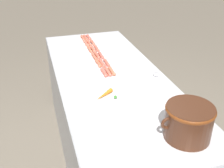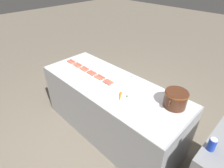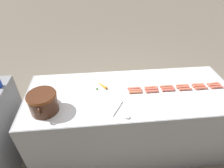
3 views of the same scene
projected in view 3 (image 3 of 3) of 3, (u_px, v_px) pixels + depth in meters
ground_plane at (127, 142)px, 2.50m from camera, size 20.00×20.00×0.00m
griddle_counter at (129, 120)px, 2.23m from camera, size 0.85×2.25×0.89m
hot_dog_0 at (217, 87)px, 2.01m from camera, size 0.03×0.15×0.03m
hot_dog_1 at (201, 88)px, 1.99m from camera, size 0.03×0.15×0.03m
hot_dog_2 at (185, 89)px, 1.98m from camera, size 0.03×0.15×0.03m
hot_dog_3 at (168, 90)px, 1.97m from camera, size 0.03×0.15×0.03m
hot_dog_4 at (152, 91)px, 1.95m from camera, size 0.03×0.15×0.03m
hot_dog_5 at (136, 92)px, 1.94m from camera, size 0.03×0.15×0.03m
hot_dog_6 at (214, 85)px, 2.04m from camera, size 0.03×0.15×0.03m
hot_dog_7 at (199, 86)px, 2.02m from camera, size 0.03×0.15×0.03m
hot_dog_8 at (183, 87)px, 2.01m from camera, size 0.03×0.15×0.03m
hot_dog_9 at (168, 88)px, 1.99m from camera, size 0.03×0.15×0.03m
hot_dog_10 at (151, 89)px, 1.98m from camera, size 0.03×0.15×0.03m
hot_dog_11 at (135, 90)px, 1.97m from camera, size 0.03×0.15×0.03m
hot_dog_12 at (213, 84)px, 2.06m from camera, size 0.03×0.15×0.03m
hot_dog_13 at (197, 84)px, 2.05m from camera, size 0.04×0.15×0.03m
hot_dog_14 at (182, 85)px, 2.03m from camera, size 0.03×0.15×0.03m
hot_dog_15 at (166, 86)px, 2.02m from camera, size 0.03×0.15×0.03m
hot_dog_16 at (151, 87)px, 2.01m from camera, size 0.04×0.15×0.03m
hot_dog_17 at (134, 88)px, 1.99m from camera, size 0.03×0.15×0.03m
bean_pot at (43, 101)px, 1.68m from camera, size 0.33×0.27×0.20m
serving_spoon at (124, 114)px, 1.69m from camera, size 0.25×0.18×0.02m
carrot at (101, 85)px, 2.04m from camera, size 0.16×0.13×0.03m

